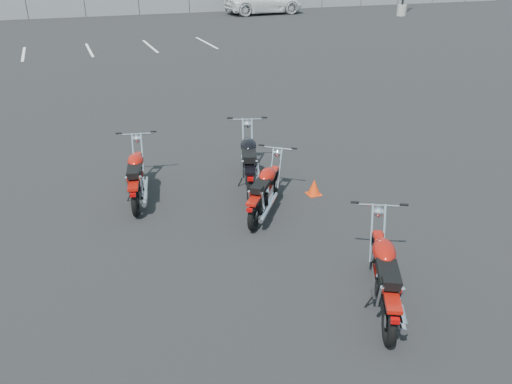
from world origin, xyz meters
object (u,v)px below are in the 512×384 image
object	(u,v)px
motorcycle_second_black	(249,161)
motorcycle_third_red	(265,191)
motorcycle_rear_red	(384,275)
motorcycle_front_red	(137,176)

from	to	relation	value
motorcycle_second_black	motorcycle_third_red	world-z (taller)	motorcycle_second_black
motorcycle_second_black	motorcycle_third_red	xyz separation A→B (m)	(-0.18, -1.27, -0.06)
motorcycle_second_black	motorcycle_rear_red	xyz separation A→B (m)	(0.27, -4.30, -0.03)
motorcycle_front_red	motorcycle_second_black	distance (m)	2.23
motorcycle_front_red	motorcycle_rear_red	xyz separation A→B (m)	(2.49, -4.46, 0.01)
motorcycle_front_red	motorcycle_third_red	world-z (taller)	motorcycle_front_red
motorcycle_second_black	motorcycle_rear_red	bearing A→B (deg)	-86.47
motorcycle_second_black	motorcycle_third_red	size ratio (longest dim) A/B	1.26
motorcycle_second_black	motorcycle_third_red	bearing A→B (deg)	-98.09
motorcycle_third_red	motorcycle_rear_red	distance (m)	3.07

